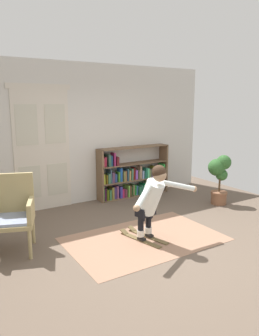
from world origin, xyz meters
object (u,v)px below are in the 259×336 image
skis_pair (143,237)px  potted_plant (220,175)px  bookshelf (131,177)px  wicker_chair (12,212)px  person_skier (152,197)px

skis_pair → potted_plant: bearing=15.5°
bookshelf → potted_plant: bookshelf is taller
bookshelf → potted_plant: bearing=-48.2°
potted_plant → wicker_chair: bearing=179.9°
bookshelf → person_skier: (-1.06, -2.26, 0.28)m
wicker_chair → skis_pair: bearing=-20.2°
potted_plant → person_skier: size_ratio=0.74×
bookshelf → potted_plant: (1.28, -1.43, 0.17)m
potted_plant → skis_pair: 2.54m
wicker_chair → person_skier: 2.04m
potted_plant → bookshelf: bearing=131.8°
potted_plant → person_skier: bearing=-160.4°
wicker_chair → potted_plant: size_ratio=1.06×
bookshelf → potted_plant: size_ratio=1.69×
wicker_chair → potted_plant: bearing=-0.1°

